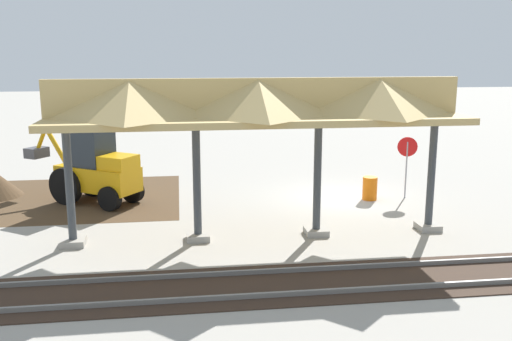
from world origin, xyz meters
The scene contains 7 objects.
ground_plane centered at (0.00, 0.00, 0.00)m, with size 120.00×120.00×0.00m, color #9E998E.
dirt_work_zone centered at (11.46, -1.34, 0.00)m, with size 10.38×7.00×0.01m, color #4C3823.
platform_canopy centered at (3.86, 4.25, 4.16)m, with size 12.31×3.20×4.90m.
rail_tracks centered at (0.00, 7.96, 0.03)m, with size 60.00×2.58×0.15m.
stop_sign centered at (-2.51, 0.30, 1.74)m, with size 0.73×0.26×2.41m.
backhoe centered at (9.39, -0.62, 1.27)m, with size 4.77×3.80×2.82m.
traffic_barrel centered at (-1.05, 0.38, 0.45)m, with size 0.56×0.56×0.90m, color orange.
Camera 1 is at (6.18, 20.97, 5.76)m, focal length 40.00 mm.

